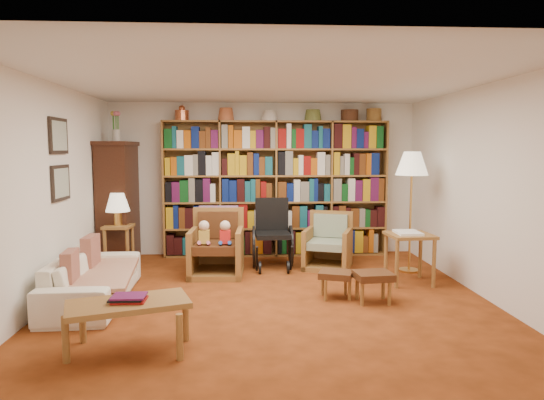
{
  "coord_description": "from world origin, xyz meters",
  "views": [
    {
      "loc": [
        -0.31,
        -5.53,
        1.74
      ],
      "look_at": [
        0.04,
        0.6,
        1.1
      ],
      "focal_mm": 32.0,
      "sensor_mm": 36.0,
      "label": 1
    }
  ],
  "objects": [
    {
      "name": "side_table_papers",
      "position": [
        1.83,
        0.56,
        0.55
      ],
      "size": [
        0.59,
        0.59,
        0.68
      ],
      "color": "brown",
      "rests_on": "floor"
    },
    {
      "name": "wall_right",
      "position": [
        2.5,
        0.0,
        1.25
      ],
      "size": [
        0.0,
        5.0,
        5.0
      ],
      "primitive_type": "plane",
      "rotation": [
        1.57,
        0.0,
        -1.57
      ],
      "color": "white",
      "rests_on": "floor"
    },
    {
      "name": "bookshelf",
      "position": [
        0.2,
        2.33,
        1.17
      ],
      "size": [
        3.6,
        0.3,
        2.42
      ],
      "color": "brown",
      "rests_on": "floor"
    },
    {
      "name": "floor",
      "position": [
        0.0,
        0.0,
        0.0
      ],
      "size": [
        5.0,
        5.0,
        0.0
      ],
      "primitive_type": "plane",
      "color": "#8D3E15",
      "rests_on": "ground"
    },
    {
      "name": "footstool_a",
      "position": [
        0.75,
        -0.02,
        0.26
      ],
      "size": [
        0.46,
        0.42,
        0.32
      ],
      "color": "#522E16",
      "rests_on": "floor"
    },
    {
      "name": "table_lamp",
      "position": [
        -2.15,
        1.55,
        0.96
      ],
      "size": [
        0.35,
        0.35,
        0.47
      ],
      "color": "gold",
      "rests_on": "side_table_lamp"
    },
    {
      "name": "side_table_lamp",
      "position": [
        -2.15,
        1.55,
        0.46
      ],
      "size": [
        0.41,
        0.41,
        0.64
      ],
      "color": "brown",
      "rests_on": "floor"
    },
    {
      "name": "armchair_leather",
      "position": [
        -0.71,
        1.19,
        0.38
      ],
      "size": [
        0.77,
        0.81,
        0.93
      ],
      "color": "brown",
      "rests_on": "floor"
    },
    {
      "name": "ceiling",
      "position": [
        0.0,
        0.0,
        2.5
      ],
      "size": [
        5.0,
        5.0,
        0.0
      ],
      "primitive_type": "plane",
      "rotation": [
        3.14,
        0.0,
        0.0
      ],
      "color": "silver",
      "rests_on": "wall_back"
    },
    {
      "name": "footstool_b",
      "position": [
        1.15,
        -0.21,
        0.29
      ],
      "size": [
        0.44,
        0.39,
        0.35
      ],
      "color": "#522E16",
      "rests_on": "floor"
    },
    {
      "name": "wall_left",
      "position": [
        -2.5,
        0.0,
        1.25
      ],
      "size": [
        0.0,
        5.0,
        5.0
      ],
      "primitive_type": "plane",
      "rotation": [
        1.57,
        0.0,
        1.57
      ],
      "color": "white",
      "rests_on": "floor"
    },
    {
      "name": "floor_lamp",
      "position": [
        2.04,
        1.14,
        1.48
      ],
      "size": [
        0.45,
        0.45,
        1.71
      ],
      "color": "gold",
      "rests_on": "floor"
    },
    {
      "name": "cushion_right",
      "position": [
        -2.18,
        -0.35,
        0.45
      ],
      "size": [
        0.15,
        0.38,
        0.37
      ],
      "primitive_type": "cube",
      "rotation": [
        0.0,
        0.0,
        0.1
      ],
      "color": "maroon",
      "rests_on": "sofa"
    },
    {
      "name": "wall_front",
      "position": [
        0.0,
        -2.5,
        1.25
      ],
      "size": [
        5.0,
        0.0,
        5.0
      ],
      "primitive_type": "plane",
      "rotation": [
        -1.57,
        0.0,
        0.0
      ],
      "color": "white",
      "rests_on": "floor"
    },
    {
      "name": "sofa",
      "position": [
        -2.05,
        0.0,
        0.27
      ],
      "size": [
        1.9,
        0.79,
        0.55
      ],
      "primitive_type": "imported",
      "rotation": [
        0.0,
        0.0,
        1.6
      ],
      "color": "white",
      "rests_on": "floor"
    },
    {
      "name": "armchair_sage",
      "position": [
        0.9,
        1.49,
        0.31
      ],
      "size": [
        0.88,
        0.88,
        0.81
      ],
      "color": "brown",
      "rests_on": "floor"
    },
    {
      "name": "framed_pictures",
      "position": [
        -2.48,
        0.3,
        1.62
      ],
      "size": [
        0.03,
        0.52,
        0.97
      ],
      "color": "black",
      "rests_on": "wall_left"
    },
    {
      "name": "cushion_left",
      "position": [
        -2.18,
        0.35,
        0.45
      ],
      "size": [
        0.13,
        0.4,
        0.4
      ],
      "primitive_type": "cube",
      "rotation": [
        0.0,
        0.0,
        0.02
      ],
      "color": "maroon",
      "rests_on": "sofa"
    },
    {
      "name": "coffee_table",
      "position": [
        -1.32,
        -1.42,
        0.39
      ],
      "size": [
        1.12,
        0.8,
        0.5
      ],
      "color": "brown",
      "rests_on": "floor"
    },
    {
      "name": "sofa_throw",
      "position": [
        -2.0,
        0.0,
        0.3
      ],
      "size": [
        0.95,
        1.54,
        0.04
      ],
      "primitive_type": "cube",
      "rotation": [
        0.0,
        0.0,
        0.12
      ],
      "color": "beige",
      "rests_on": "sofa"
    },
    {
      "name": "wheelchair",
      "position": [
        0.1,
        1.54,
        0.46
      ],
      "size": [
        0.58,
        0.82,
        1.02
      ],
      "color": "black",
      "rests_on": "floor"
    },
    {
      "name": "wall_back",
      "position": [
        0.0,
        2.5,
        1.25
      ],
      "size": [
        5.0,
        0.0,
        5.0
      ],
      "primitive_type": "plane",
      "rotation": [
        1.57,
        0.0,
        0.0
      ],
      "color": "white",
      "rests_on": "floor"
    },
    {
      "name": "curio_cabinet",
      "position": [
        -2.25,
        2.0,
        0.95
      ],
      "size": [
        0.5,
        0.95,
        2.4
      ],
      "color": "#351C0E",
      "rests_on": "floor"
    }
  ]
}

